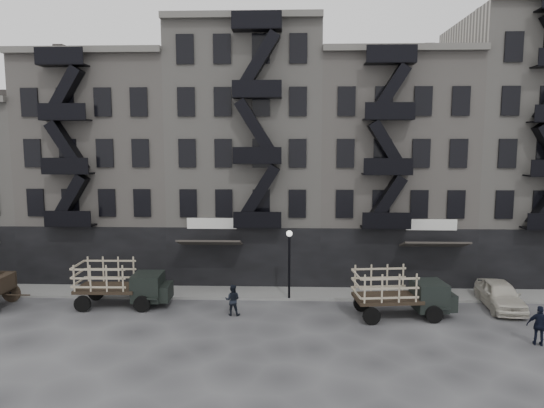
{
  "coord_description": "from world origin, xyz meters",
  "views": [
    {
      "loc": [
        2.99,
        -25.72,
        9.46
      ],
      "look_at": [
        1.92,
        4.0,
        5.69
      ],
      "focal_mm": 32.0,
      "sensor_mm": 36.0,
      "label": 1
    }
  ],
  "objects_px": {
    "pedestrian_mid": "(233,300)",
    "policeman": "(540,326)",
    "car_east": "(500,295)",
    "stake_truck_west": "(121,280)",
    "stake_truck_east": "(401,290)"
  },
  "relations": [
    {
      "from": "pedestrian_mid",
      "to": "policeman",
      "type": "bearing_deg",
      "value": 171.02
    },
    {
      "from": "pedestrian_mid",
      "to": "policeman",
      "type": "height_order",
      "value": "policeman"
    },
    {
      "from": "car_east",
      "to": "pedestrian_mid",
      "type": "distance_m",
      "value": 15.34
    },
    {
      "from": "pedestrian_mid",
      "to": "car_east",
      "type": "bearing_deg",
      "value": -169.38
    },
    {
      "from": "stake_truck_west",
      "to": "pedestrian_mid",
      "type": "distance_m",
      "value": 6.82
    },
    {
      "from": "stake_truck_west",
      "to": "car_east",
      "type": "height_order",
      "value": "stake_truck_west"
    },
    {
      "from": "stake_truck_west",
      "to": "car_east",
      "type": "relative_size",
      "value": 1.17
    },
    {
      "from": "car_east",
      "to": "pedestrian_mid",
      "type": "bearing_deg",
      "value": -169.19
    },
    {
      "from": "stake_truck_east",
      "to": "pedestrian_mid",
      "type": "bearing_deg",
      "value": 173.98
    },
    {
      "from": "stake_truck_east",
      "to": "policeman",
      "type": "bearing_deg",
      "value": -38.22
    },
    {
      "from": "stake_truck_west",
      "to": "policeman",
      "type": "height_order",
      "value": "stake_truck_west"
    },
    {
      "from": "pedestrian_mid",
      "to": "policeman",
      "type": "relative_size",
      "value": 0.91
    },
    {
      "from": "stake_truck_west",
      "to": "policeman",
      "type": "relative_size",
      "value": 2.86
    },
    {
      "from": "stake_truck_west",
      "to": "stake_truck_east",
      "type": "bearing_deg",
      "value": -5.73
    },
    {
      "from": "car_east",
      "to": "pedestrian_mid",
      "type": "height_order",
      "value": "pedestrian_mid"
    }
  ]
}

